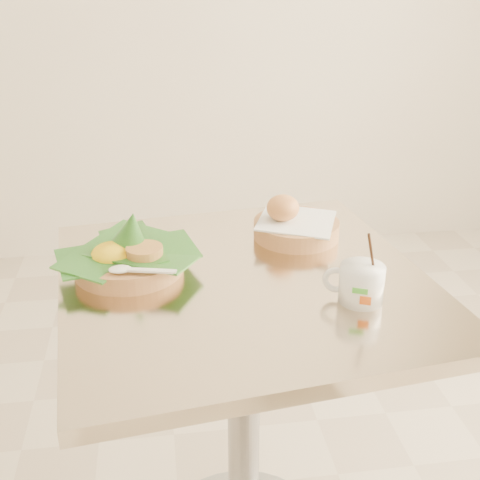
{
  "coord_description": "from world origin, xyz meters",
  "views": [
    {
      "loc": [
        -0.01,
        -0.99,
        1.3
      ],
      "look_at": [
        0.15,
        0.06,
        0.82
      ],
      "focal_mm": 45.0,
      "sensor_mm": 36.0,
      "label": 1
    }
  ],
  "objects": [
    {
      "name": "cafe_table",
      "position": [
        0.15,
        0.04,
        0.53
      ],
      "size": [
        0.78,
        0.78,
        0.75
      ],
      "rotation": [
        0.0,
        0.0,
        0.12
      ],
      "color": "gray",
      "rests_on": "floor"
    },
    {
      "name": "rice_basket",
      "position": [
        -0.07,
        0.1,
        0.79
      ],
      "size": [
        0.27,
        0.27,
        0.14
      ],
      "rotation": [
        0.0,
        0.0,
        0.07
      ],
      "color": "tan",
      "rests_on": "cafe_table"
    },
    {
      "name": "bread_basket",
      "position": [
        0.29,
        0.21,
        0.78
      ],
      "size": [
        0.21,
        0.21,
        0.1
      ],
      "rotation": [
        0.0,
        0.0,
        0.41
      ],
      "color": "tan",
      "rests_on": "cafe_table"
    },
    {
      "name": "coffee_mug",
      "position": [
        0.34,
        -0.08,
        0.79
      ],
      "size": [
        0.11,
        0.09,
        0.14
      ],
      "rotation": [
        0.0,
        0.0,
        -0.41
      ],
      "color": "white",
      "rests_on": "cafe_table"
    }
  ]
}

